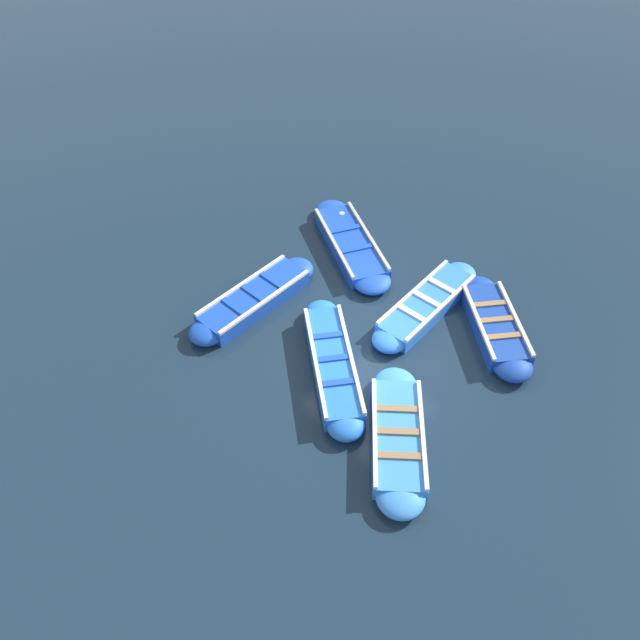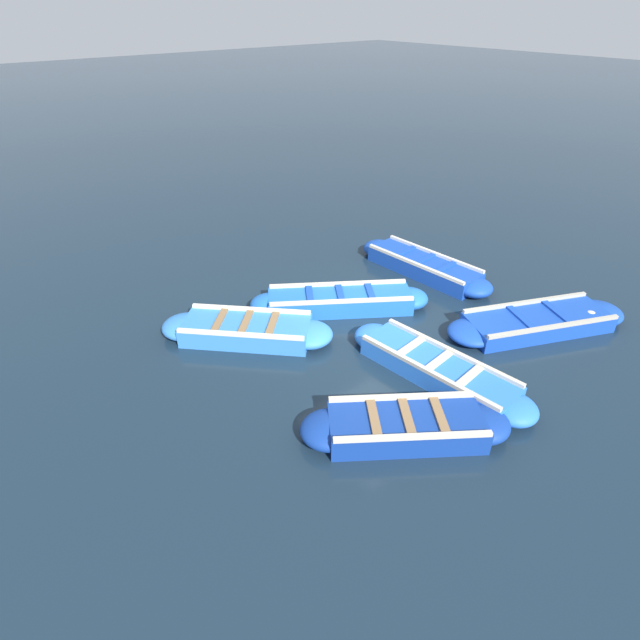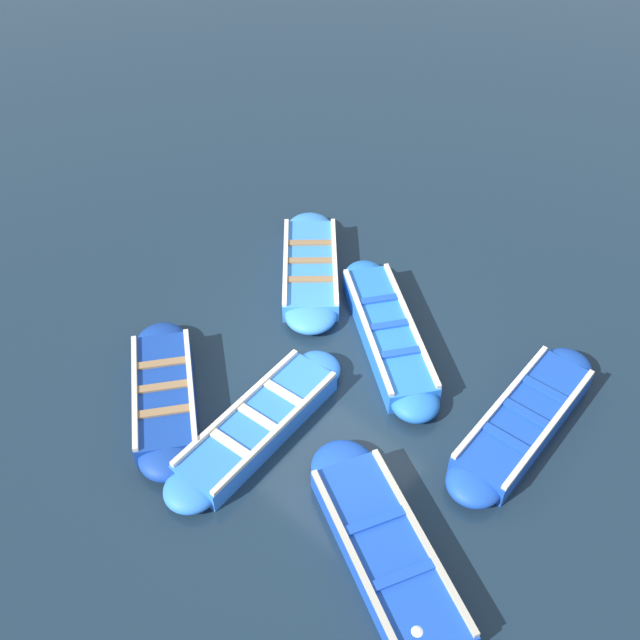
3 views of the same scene
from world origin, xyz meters
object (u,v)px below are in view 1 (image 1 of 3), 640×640
(boat_alongside, at_px, (333,364))
(boat_bow_out, at_px, (254,299))
(boat_outer_left, at_px, (495,326))
(buoy_orange_near, at_px, (342,218))
(boat_outer_right, at_px, (351,244))
(boat_end_of_row, at_px, (426,305))
(boat_stern_in, at_px, (398,437))

(boat_alongside, bearing_deg, boat_bow_out, -0.72)
(boat_outer_left, relative_size, buoy_orange_near, 9.02)
(boat_alongside, relative_size, buoy_orange_near, 10.46)
(boat_outer_left, relative_size, boat_outer_right, 0.79)
(boat_outer_left, distance_m, boat_end_of_row, 1.62)
(boat_end_of_row, xyz_separation_m, boat_stern_in, (-1.96, 3.20, 0.01))
(boat_outer_left, xyz_separation_m, boat_bow_out, (4.41, 3.43, -0.00))
(boat_outer_right, xyz_separation_m, buoy_orange_near, (0.95, -0.61, 0.00))
(boat_end_of_row, bearing_deg, boat_outer_left, -157.93)
(boat_end_of_row, xyz_separation_m, boat_alongside, (0.20, 2.86, 0.02))
(boat_stern_in, distance_m, boat_bow_out, 4.88)
(boat_alongside, relative_size, boat_outer_right, 0.92)
(boat_outer_left, distance_m, boat_bow_out, 5.59)
(buoy_orange_near, bearing_deg, boat_bow_out, 102.52)
(boat_outer_left, relative_size, boat_alongside, 0.86)
(buoy_orange_near, bearing_deg, boat_alongside, 133.20)
(boat_bow_out, bearing_deg, boat_stern_in, 175.55)
(boat_end_of_row, distance_m, boat_alongside, 2.86)
(boat_end_of_row, relative_size, buoy_orange_near, 10.76)
(boat_stern_in, bearing_deg, boat_bow_out, -4.45)
(boat_outer_left, height_order, boat_alongside, boat_alongside)
(boat_outer_left, bearing_deg, boat_bow_out, 37.87)
(boat_alongside, height_order, buoy_orange_near, boat_alongside)
(boat_end_of_row, relative_size, boat_bow_out, 1.00)
(boat_outer_right, bearing_deg, boat_alongside, 129.39)
(boat_alongside, relative_size, boat_bow_out, 0.97)
(boat_outer_left, height_order, boat_outer_right, boat_outer_left)
(boat_alongside, bearing_deg, boat_end_of_row, -94.07)
(boat_outer_right, bearing_deg, boat_bow_out, 87.85)
(boat_outer_right, bearing_deg, boat_outer_left, -175.87)
(boat_outer_left, bearing_deg, boat_stern_in, 96.87)
(boat_stern_in, height_order, boat_outer_right, boat_stern_in)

